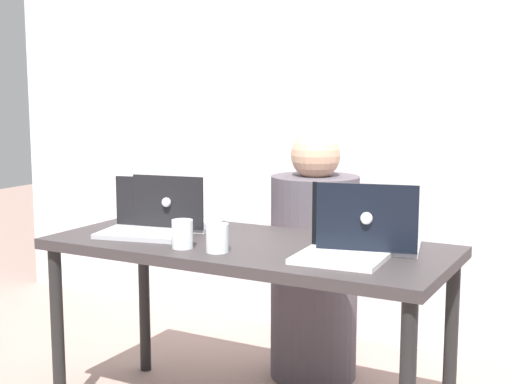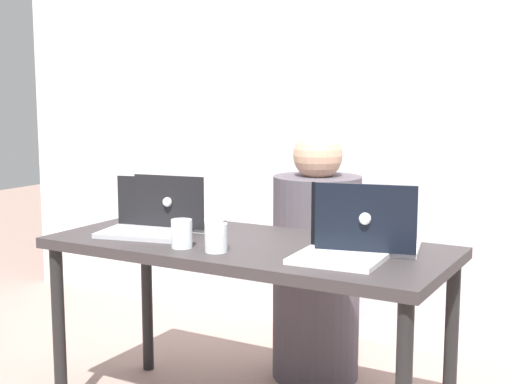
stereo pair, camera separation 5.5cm
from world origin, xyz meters
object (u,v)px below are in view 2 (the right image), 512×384
Objects in this scene: laptop_back_right at (369,236)px; water_glass_left at (182,236)px; person_at_center at (316,269)px; laptop_back_left at (178,216)px; water_glass_center at (216,240)px; laptop_front_right at (343,243)px; laptop_front_left at (148,222)px.

laptop_back_right is 3.81× the size of water_glass_left.
person_at_center is 0.85m from water_glass_left.
laptop_back_right is at bearing 24.80° from water_glass_left.
water_glass_center is (0.37, -0.28, -0.01)m from laptop_back_left.
laptop_back_right reaches higher than laptop_back_left.
laptop_back_left is at bearing 165.34° from laptop_front_right.
person_at_center is 0.69m from laptop_back_left.
water_glass_left is at bearing -177.80° from water_glass_center.
laptop_back_left is 0.91× the size of laptop_front_left.
laptop_front_left reaches higher than water_glass_center.
person_at_center reaches higher than laptop_front_right.
water_glass_center is (-0.46, -0.27, -0.01)m from laptop_back_right.
laptop_back_right is (0.43, -0.50, 0.29)m from person_at_center.
laptop_front_left is (-0.43, -0.64, 0.28)m from person_at_center.
laptop_back_right is at bearing 169.63° from laptop_back_left.
water_glass_center is (-0.42, -0.13, -0.01)m from laptop_front_right.
person_at_center is at bearing -138.26° from laptop_back_left.
laptop_front_left is 0.43m from water_glass_center.
person_at_center is 3.33× the size of laptop_back_left.
laptop_back_right is 3.90× the size of water_glass_center.
person_at_center is 11.10× the size of water_glass_center.
laptop_back_left is at bearing 128.03° from water_glass_left.
laptop_front_right is 0.44m from water_glass_center.
laptop_front_left is (-0.04, -0.15, -0.00)m from laptop_back_left.
person_at_center is 0.72m from laptop_back_right.
laptop_front_right is (0.39, -0.65, 0.29)m from person_at_center.
laptop_front_right is at bearing 17.11° from water_glass_center.
laptop_back_right reaches higher than water_glass_left.
water_glass_center is 0.98× the size of water_glass_left.
laptop_front_right is at bearing 105.79° from person_at_center.
laptop_back_left is 0.85× the size of laptop_back_right.
water_glass_center is at bearing -166.52° from laptop_front_right.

